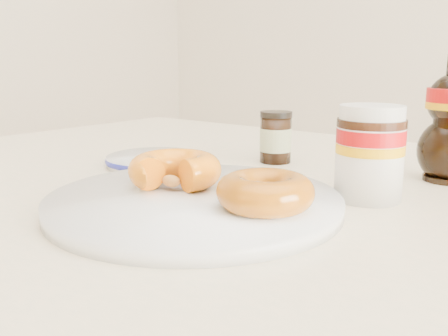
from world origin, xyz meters
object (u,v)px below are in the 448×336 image
Objects in this scene: donut_bitten at (175,170)px; blue_rim_saucer at (155,160)px; plate at (194,201)px; dining_table at (305,264)px; donut_whole at (265,192)px; nutella_jar at (370,149)px; dark_jar at (276,138)px.

blue_rim_saucer is at bearing 164.18° from donut_bitten.
donut_bitten is at bearing 159.38° from plate.
dining_table is at bearing 63.81° from donut_bitten.
donut_bitten is (-0.04, 0.02, 0.03)m from plate.
donut_whole is at bearing -24.23° from blue_rim_saucer.
nutella_jar is at bearing 27.57° from dining_table.
dining_table is 0.27m from blue_rim_saucer.
nutella_jar is (0.04, 0.14, 0.02)m from donut_whole.
blue_rim_saucer reaches higher than dining_table.
plate is 2.96× the size of donut_bitten.
plate is at bearing -176.78° from donut_whole.
blue_rim_saucer is (-0.27, 0.12, -0.02)m from donut_whole.
dining_table is 0.16m from donut_whole.
dining_table is 4.58× the size of plate.
dining_table is 13.56× the size of donut_bitten.
dark_jar reaches higher than blue_rim_saucer.
nutella_jar reaches higher than donut_bitten.
nutella_jar is 0.72× the size of blue_rim_saucer.
nutella_jar reaches higher than dining_table.
nutella_jar is at bearing 49.21° from plate.
dark_jar is at bearing 45.27° from blue_rim_saucer.
blue_rim_saucer is (-0.19, 0.13, -0.00)m from plate.
donut_bitten is at bearing -137.68° from dining_table.
dining_table is 18.25× the size of dark_jar.
donut_whole is 1.21× the size of dark_jar.
nutella_jar is (0.13, 0.15, 0.05)m from plate.
plate is 0.23m from blue_rim_saucer.
dining_table is 0.23m from dark_jar.
dining_table is at bearing -152.43° from nutella_jar.
nutella_jar is at bearing 73.45° from donut_whole.
plate is 3.98× the size of dark_jar.
plate is at bearing 0.87° from donut_bitten.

